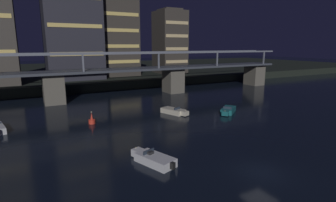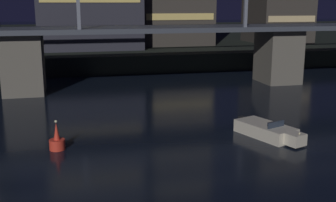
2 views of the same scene
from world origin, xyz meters
The scene contains 4 objects.
far_riverbank centered at (0.00, 86.56, 1.10)m, with size 240.00×80.00×2.20m, color black.
river_bridge centered at (0.00, 38.55, 4.18)m, with size 82.99×6.40×9.38m.
speedboat_mid_center centered at (3.26, 21.09, 0.41)m, with size 3.05×5.10×1.16m.
channel_buoy centered at (-9.59, 21.70, 0.48)m, with size 0.90×0.90×1.76m.
Camera 2 is at (-8.65, -2.36, 8.26)m, focal length 45.42 mm.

